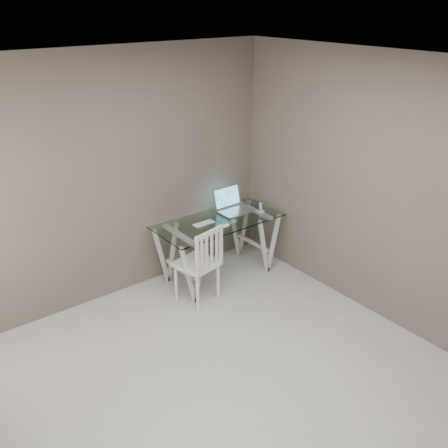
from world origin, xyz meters
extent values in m
plane|color=#AEABA7|center=(0.00, 0.00, 0.00)|extent=(4.50, 4.50, 0.00)
cube|color=white|center=(0.00, 0.00, 2.70)|extent=(4.00, 4.50, 0.02)
cube|color=#62554D|center=(0.00, 2.25, 1.35)|extent=(4.00, 0.02, 2.70)
cube|color=#62554D|center=(2.00, 0.00, 1.35)|extent=(0.02, 4.50, 2.70)
cube|color=silver|center=(1.13, 1.80, 0.74)|extent=(1.50, 0.70, 0.01)
cube|color=silver|center=(0.58, 1.80, 0.36)|extent=(0.24, 0.62, 0.72)
cube|color=silver|center=(1.68, 1.80, 0.36)|extent=(0.24, 0.62, 0.72)
cube|color=white|center=(0.65, 1.57, 0.44)|extent=(0.49, 0.49, 0.04)
cylinder|color=white|center=(0.52, 1.37, 0.21)|extent=(0.04, 0.04, 0.42)
cylinder|color=white|center=(0.84, 1.44, 0.21)|extent=(0.04, 0.04, 0.42)
cylinder|color=white|center=(0.45, 1.70, 0.21)|extent=(0.04, 0.04, 0.42)
cylinder|color=white|center=(0.78, 1.77, 0.21)|extent=(0.04, 0.04, 0.42)
cube|color=white|center=(0.68, 1.38, 0.67)|extent=(0.41, 0.11, 0.46)
cube|color=silver|center=(1.44, 1.88, 0.75)|extent=(0.39, 0.27, 0.02)
cube|color=#19D899|center=(1.44, 2.05, 0.89)|extent=(0.39, 0.08, 0.25)
cube|color=silver|center=(0.93, 1.83, 0.75)|extent=(0.27, 0.12, 0.01)
ellipsoid|color=white|center=(1.07, 1.60, 0.76)|extent=(0.12, 0.07, 0.04)
cube|color=white|center=(1.69, 1.70, 0.75)|extent=(0.06, 0.06, 0.01)
cube|color=black|center=(1.69, 1.71, 0.81)|extent=(0.05, 0.03, 0.11)
camera|label=1|loc=(-2.05, -2.41, 3.13)|focal=40.00mm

